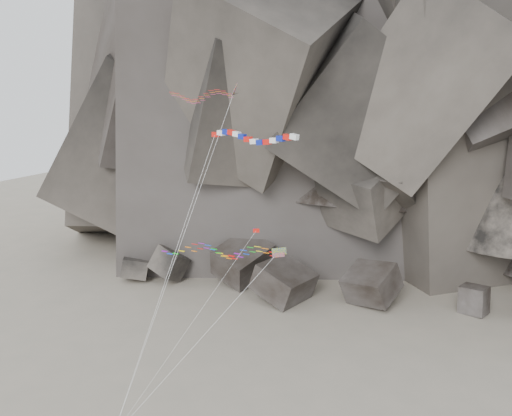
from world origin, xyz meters
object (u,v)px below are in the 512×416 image
at_px(delta_kite, 198,96).
at_px(parafoil_kite, 214,250).
at_px(banner_kite, 251,139).
at_px(pennant_kite, 229,268).

xyz_separation_m(delta_kite, parafoil_kite, (2.42, -1.68, -15.09)).
height_order(delta_kite, parafoil_kite, delta_kite).
height_order(banner_kite, pennant_kite, banner_kite).
xyz_separation_m(banner_kite, pennant_kite, (-1.26, -2.22, -12.04)).
relative_size(delta_kite, banner_kite, 1.17).
relative_size(parafoil_kite, pennant_kite, 0.91).
distance_m(delta_kite, parafoil_kite, 15.38).
distance_m(parafoil_kite, pennant_kite, 4.06).
xyz_separation_m(delta_kite, pennant_kite, (5.39, -4.36, -15.83)).
bearing_deg(pennant_kite, delta_kite, 115.15).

